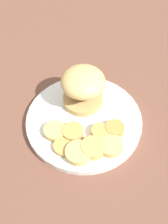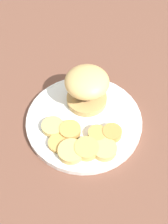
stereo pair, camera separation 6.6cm
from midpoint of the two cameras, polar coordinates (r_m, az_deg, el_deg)
ground_plane at (r=0.70m, az=-2.72°, el=-2.22°), size 4.00×4.00×0.00m
dinner_plate at (r=0.69m, az=-2.75°, el=-1.79°), size 0.26×0.26×0.02m
sandwich at (r=0.68m, az=-3.07°, el=4.51°), size 0.10×0.10×0.09m
potato_round_0 at (r=0.65m, az=0.09°, el=-3.93°), size 0.04×0.04×0.02m
potato_round_1 at (r=0.66m, az=-8.23°, el=-3.62°), size 0.05×0.05×0.01m
potato_round_2 at (r=0.63m, az=-4.08°, el=-7.67°), size 0.05×0.05×0.01m
potato_round_3 at (r=0.66m, az=2.78°, el=-3.28°), size 0.04×0.04×0.02m
potato_round_4 at (r=0.64m, az=1.94°, el=-6.43°), size 0.05×0.05×0.01m
potato_round_5 at (r=0.66m, az=-4.93°, el=-3.87°), size 0.05×0.05×0.01m
potato_round_6 at (r=0.63m, az=-1.32°, el=-6.79°), size 0.05×0.05×0.02m
potato_round_7 at (r=0.64m, az=-6.59°, el=-6.43°), size 0.04×0.04×0.01m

